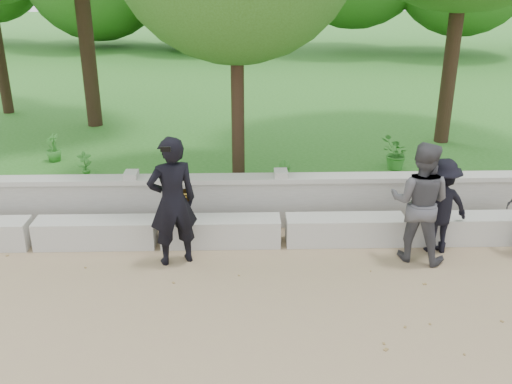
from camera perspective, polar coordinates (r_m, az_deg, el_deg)
ground at (r=7.75m, az=-11.49°, el=-11.60°), size 80.00×80.00×0.00m
lawn at (r=20.81m, az=-5.29°, el=10.48°), size 40.00×22.00×0.25m
concrete_bench at (r=9.27m, az=-9.73°, el=-3.96°), size 11.90×0.45×0.45m
parapet_wall at (r=9.81m, az=-9.28°, el=-0.91°), size 12.50×0.35×0.90m
man_main at (r=8.41m, az=-8.35°, el=-0.95°), size 0.84×0.78×1.98m
visitor_left at (r=8.80m, az=16.06°, el=-0.98°), size 1.12×1.03×1.86m
visitor_mid at (r=9.17m, az=17.86°, el=-1.36°), size 1.09×0.77×1.53m
shrub_a at (r=11.81m, az=-16.73°, el=2.66°), size 0.33×0.29×0.52m
shrub_b at (r=10.35m, az=2.61°, el=1.30°), size 0.35×0.40×0.66m
shrub_c at (r=12.04m, az=13.82°, el=3.74°), size 0.82×0.82×0.69m
shrub_d at (r=12.98m, az=-19.61°, el=4.22°), size 0.46×0.46×0.61m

